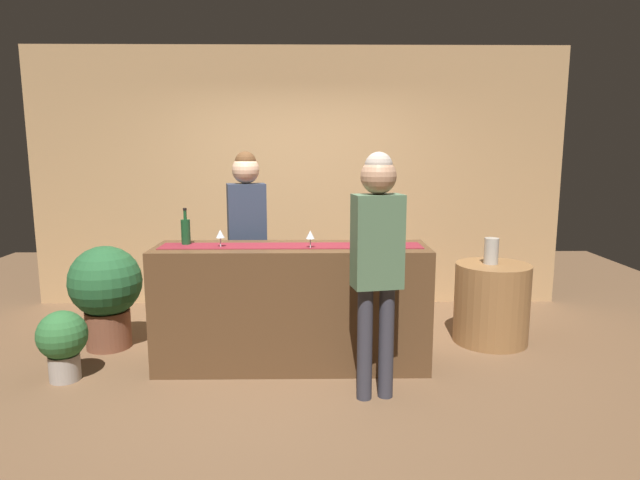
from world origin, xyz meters
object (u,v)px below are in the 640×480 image
object	(u,v)px
wine_glass_mid_counter	(310,235)
vase_on_side_table	(491,251)
customer_sipping	(377,248)
wine_glass_near_customer	(220,234)
potted_plant_small	(63,341)
wine_glass_far_end	(377,233)
potted_plant_tall	(106,290)
bartender	(247,225)
round_side_table	(491,303)
wine_bottle_amber	(355,232)
wine_bottle_green	(186,231)

from	to	relation	value
wine_glass_mid_counter	vase_on_side_table	bearing A→B (deg)	21.38
wine_glass_mid_counter	customer_sipping	distance (m)	0.69
wine_glass_near_customer	potted_plant_small	world-z (taller)	wine_glass_near_customer
wine_glass_far_end	potted_plant_tall	bearing A→B (deg)	169.39
potted_plant_small	bartender	bearing A→B (deg)	32.78
potted_plant_tall	vase_on_side_table	bearing A→B (deg)	1.98
customer_sipping	potted_plant_small	xyz separation A→B (m)	(-2.39, 0.34, -0.78)
wine_glass_mid_counter	potted_plant_tall	world-z (taller)	wine_glass_mid_counter
wine_glass_far_end	round_side_table	world-z (taller)	wine_glass_far_end
wine_glass_near_customer	vase_on_side_table	size ratio (longest dim) A/B	0.60
bartender	potted_plant_small	distance (m)	1.77
potted_plant_small	wine_glass_far_end	bearing A→B (deg)	6.05
wine_glass_mid_counter	wine_glass_far_end	xyz separation A→B (m)	(0.54, 0.08, 0.00)
wine_bottle_amber	wine_glass_mid_counter	distance (m)	0.38
wine_glass_mid_counter	potted_plant_tall	distance (m)	2.00
vase_on_side_table	potted_plant_tall	xyz separation A→B (m)	(-3.49, -0.12, -0.32)
wine_bottle_amber	vase_on_side_table	size ratio (longest dim) A/B	1.26
round_side_table	potted_plant_small	world-z (taller)	round_side_table
vase_on_side_table	customer_sipping	bearing A→B (deg)	-135.68
potted_plant_tall	customer_sipping	bearing A→B (deg)	-24.32
wine_glass_near_customer	round_side_table	world-z (taller)	wine_glass_near_customer
customer_sipping	potted_plant_tall	world-z (taller)	customer_sipping
round_side_table	vase_on_side_table	distance (m)	0.49
round_side_table	bartender	bearing A→B (deg)	178.54
wine_bottle_amber	potted_plant_small	xyz separation A→B (m)	(-2.28, -0.27, -0.80)
wine_bottle_green	vase_on_side_table	world-z (taller)	wine_bottle_green
wine_bottle_amber	wine_glass_near_customer	distance (m)	1.08
wine_bottle_green	potted_plant_small	bearing A→B (deg)	-158.44
wine_bottle_green	customer_sipping	bearing A→B (deg)	-24.98
potted_plant_small	wine_bottle_amber	bearing A→B (deg)	6.80
customer_sipping	bartender	bearing A→B (deg)	120.25
bartender	round_side_table	bearing A→B (deg)	165.63
vase_on_side_table	wine_glass_mid_counter	bearing A→B (deg)	-158.62
customer_sipping	potted_plant_small	world-z (taller)	customer_sipping
wine_bottle_green	bartender	bearing A→B (deg)	49.14
potted_plant_tall	potted_plant_small	size ratio (longest dim) A/B	1.68
round_side_table	wine_bottle_amber	bearing A→B (deg)	-157.93
customer_sipping	wine_bottle_green	bearing A→B (deg)	144.13
wine_glass_far_end	potted_plant_small	size ratio (longest dim) A/B	0.26
wine_glass_near_customer	potted_plant_small	distance (m)	1.46
vase_on_side_table	potted_plant_tall	distance (m)	3.51
potted_plant_tall	wine_bottle_amber	bearing A→B (deg)	-11.14
wine_glass_near_customer	potted_plant_tall	size ratio (longest dim) A/B	0.15
wine_glass_near_customer	vase_on_side_table	xyz separation A→B (m)	(2.37, 0.59, -0.25)
bartender	round_side_table	distance (m)	2.37
wine_bottle_green	wine_glass_mid_counter	distance (m)	1.03
vase_on_side_table	wine_glass_far_end	bearing A→B (deg)	-153.16
potted_plant_tall	potted_plant_small	xyz separation A→B (m)	(-0.08, -0.71, -0.22)
wine_glass_mid_counter	round_side_table	bearing A→B (deg)	20.51
bartender	vase_on_side_table	bearing A→B (deg)	166.14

